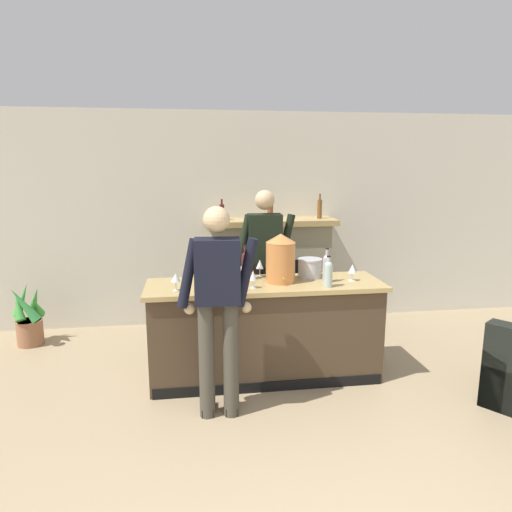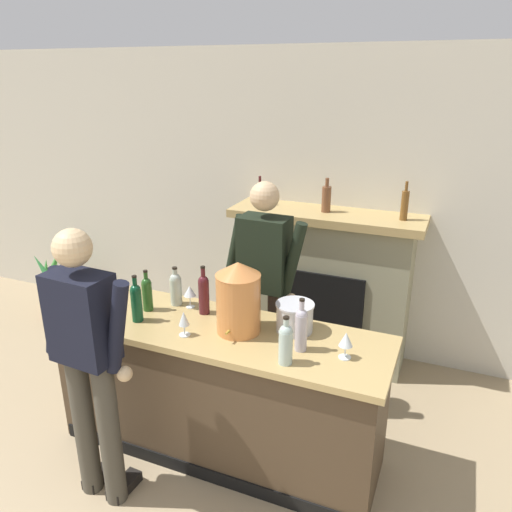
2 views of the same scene
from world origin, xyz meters
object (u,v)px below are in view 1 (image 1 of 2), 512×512
Objects in this scene: person_bartender at (265,265)px; wine_bottle_burgundy_dark at (328,273)px; ice_bucket_steel at (310,268)px; wine_bottle_cabernet_heavy at (210,273)px; wine_bottle_riesling_slim at (220,267)px; copper_dispenser at (281,258)px; wine_bottle_rose_blush at (245,264)px; wine_glass_mid_counter at (232,267)px; wine_glass_back_row at (260,265)px; person_customer at (218,304)px; wine_bottle_merlot_tall at (206,270)px; potted_plant_corner at (28,318)px; wine_glass_by_dispenser at (352,269)px; wine_glass_near_bucket at (176,278)px; wine_bottle_port_short at (327,267)px; fireplace_stone at (270,272)px; wine_glass_front_right at (253,276)px.

wine_bottle_burgundy_dark is (0.46, -0.82, 0.09)m from person_bartender.
wine_bottle_cabernet_heavy is at bearing -164.75° from ice_bucket_steel.
copper_dispenser is at bearing -17.91° from wine_bottle_riesling_slim.
ice_bucket_steel is 1.05m from wine_bottle_cabernet_heavy.
wine_glass_mid_counter is at bearing 163.99° from wine_bottle_rose_blush.
person_bartender is 0.37m from wine_glass_back_row.
person_customer is 0.88m from wine_bottle_rose_blush.
wine_bottle_cabernet_heavy is (0.03, -0.16, 0.01)m from wine_bottle_merlot_tall.
copper_dispenser reaches higher than wine_glass_mid_counter.
ice_bucket_steel is (3.08, -1.05, 0.73)m from potted_plant_corner.
person_bartender is at bearing 140.20° from wine_glass_by_dispenser.
wine_bottle_merlot_tall is (2.04, -1.16, 0.77)m from potted_plant_corner.
copper_dispenser reaches higher than wine_bottle_burgundy_dark.
wine_glass_near_bucket is (-0.35, 0.49, 0.10)m from person_customer.
potted_plant_corner is at bearing 147.32° from wine_bottle_cabernet_heavy.
potted_plant_corner is at bearing 158.38° from wine_bottle_port_short.
wine_bottle_riesling_slim is at bearing 169.34° from wine_glass_by_dispenser.
copper_dispenser is 0.70m from wine_bottle_cabernet_heavy.
person_bartender reaches higher than wine_bottle_port_short.
person_bartender is 0.82m from wine_bottle_port_short.
fireplace_stone is at bearing 97.08° from ice_bucket_steel.
wine_bottle_rose_blush is (0.36, 0.27, 0.01)m from wine_bottle_cabernet_heavy.
wine_bottle_merlot_tall is 0.58m from wine_glass_back_row.
wine_bottle_riesling_slim reaches higher than wine_glass_near_bucket.
potted_plant_corner is 2.52× the size of wine_bottle_merlot_tall.
wine_bottle_riesling_slim is at bearing 127.34° from wine_glass_front_right.
wine_bottle_merlot_tall is (-0.71, 0.03, -0.10)m from copper_dispenser.
ice_bucket_steel is at bearing -10.80° from wine_glass_back_row.
wine_bottle_cabernet_heavy reaches higher than wine_glass_by_dispenser.
fireplace_stone is at bearing 59.02° from wine_bottle_merlot_tall.
person_bartender is 7.35× the size of ice_bucket_steel.
wine_glass_near_bucket is (-0.31, -0.04, -0.03)m from wine_bottle_cabernet_heavy.
wine_glass_near_bucket is (-0.42, -0.36, -0.01)m from wine_bottle_riesling_slim.
wine_glass_by_dispenser is (0.54, -1.54, 0.37)m from fireplace_stone.
wine_glass_mid_counter is 0.30m from wine_glass_back_row.
wine_glass_front_right is at bearing -29.29° from potted_plant_corner.
wine_bottle_cabernet_heavy is (-0.62, -0.71, 0.10)m from person_bartender.
wine_bottle_rose_blush is 0.19m from wine_glass_back_row.
person_bartender is 11.06× the size of wine_glass_mid_counter.
fireplace_stone is 5.79× the size of wine_bottle_merlot_tall.
wine_bottle_rose_blush is (-0.65, -0.00, 0.06)m from ice_bucket_steel.
wine_bottle_riesling_slim is 1.71× the size of wine_glass_front_right.
ice_bucket_steel is at bearing 152.31° from wine_glass_by_dispenser.
wine_bottle_rose_blush is 2.09× the size of wine_glass_by_dispenser.
person_customer reaches higher than wine_glass_mid_counter.
wine_bottle_cabernet_heavy is 1.84× the size of wine_glass_back_row.
wine_glass_by_dispenser is 0.94× the size of wine_glass_back_row.
wine_bottle_cabernet_heavy is at bearing 93.82° from person_customer.
wine_bottle_merlot_tall is 1.14m from wine_bottle_burgundy_dark.
fireplace_stone is 1.78m from wine_bottle_burgundy_dark.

